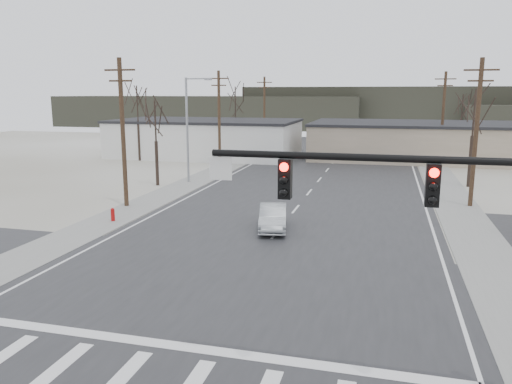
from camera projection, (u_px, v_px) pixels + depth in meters
ground at (234, 286)px, 20.26m from camera, size 140.00×140.00×0.00m
main_road at (298, 206)px, 34.49m from camera, size 18.00×110.00×0.05m
cross_road at (234, 286)px, 20.26m from camera, size 90.00×10.00×0.04m
sidewalk_left at (184, 186)px, 41.87m from camera, size 3.00×90.00×0.06m
sidewalk_right at (453, 200)px, 36.59m from camera, size 3.00×90.00×0.06m
traffic_signal_mast at (480, 227)px, 11.50m from camera, size 8.95×0.43×7.20m
fire_hydrant at (113, 215)px, 30.30m from camera, size 0.24×0.24×0.87m
building_left_far at (206, 138)px, 61.75m from camera, size 22.30×12.30×4.50m
building_right_far at (424, 141)px, 59.09m from camera, size 26.30×14.30×4.30m
upole_left_b at (123, 131)px, 33.49m from camera, size 2.20×0.30×10.00m
upole_left_c at (219, 117)px, 52.47m from camera, size 2.20×0.30×10.00m
upole_left_d at (264, 111)px, 71.44m from camera, size 2.20×0.30×10.00m
upole_right_a at (476, 131)px, 33.46m from camera, size 2.20×0.30×10.00m
upole_right_b at (443, 116)px, 54.33m from camera, size 2.20×0.30×10.00m
streetlight_main at (189, 124)px, 42.83m from camera, size 2.40×0.25×9.00m
tree_left_near at (155, 123)px, 41.45m from camera, size 3.30×3.30×7.35m
tree_right_mid at (474, 115)px, 40.66m from camera, size 3.74×3.74×8.33m
tree_left_far at (235, 104)px, 66.16m from camera, size 3.96×3.96×8.82m
tree_right_far at (462, 110)px, 64.77m from camera, size 3.52×3.52×7.84m
tree_left_mid at (137, 106)px, 56.77m from camera, size 3.96×3.96×8.82m
hill_left at (207, 112)px, 115.58m from camera, size 70.00×18.00×7.00m
hill_center at (433, 108)px, 106.72m from camera, size 80.00×18.00×9.00m
sedan_crossing at (273, 217)px, 28.46m from camera, size 2.31×4.49×1.41m
car_far_a at (346, 148)px, 63.76m from camera, size 3.95×5.55×1.49m
car_far_b at (341, 146)px, 66.95m from camera, size 1.83×3.76×1.24m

